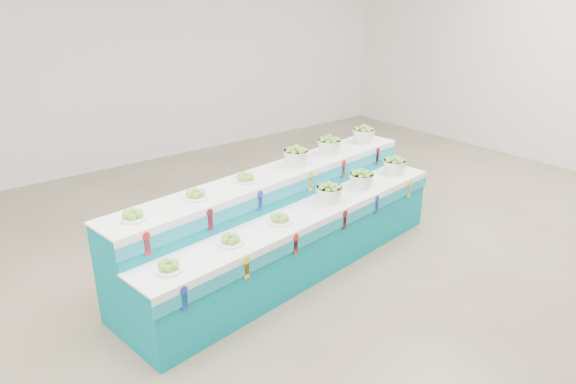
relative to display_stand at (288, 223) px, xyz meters
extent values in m
plane|color=brown|center=(0.66, -0.60, -0.51)|extent=(10.00, 10.00, 0.00)
plane|color=silver|center=(0.66, 4.40, 1.49)|extent=(10.00, 0.00, 10.00)
cylinder|color=white|center=(-1.60, -0.45, 0.26)|extent=(0.26, 0.26, 0.09)
cylinder|color=white|center=(-0.95, -0.37, 0.26)|extent=(0.26, 0.26, 0.09)
cylinder|color=white|center=(-0.33, -0.29, 0.26)|extent=(0.26, 0.26, 0.09)
cylinder|color=white|center=(-1.66, 0.03, 0.56)|extent=(0.26, 0.26, 0.09)
cylinder|color=white|center=(-1.01, 0.12, 0.56)|extent=(0.26, 0.26, 0.09)
cylinder|color=white|center=(-0.40, 0.20, 0.56)|extent=(0.26, 0.26, 0.09)
camera|label=1|loc=(-3.12, -3.93, 2.39)|focal=32.34mm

